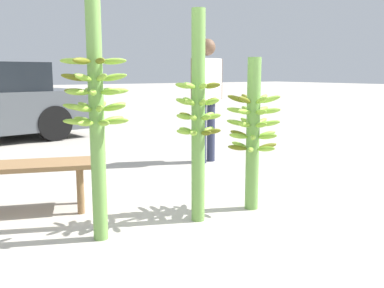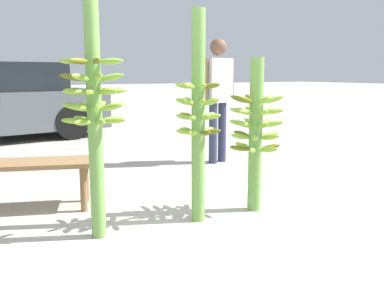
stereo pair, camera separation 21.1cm
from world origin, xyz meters
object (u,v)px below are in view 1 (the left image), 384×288
(banana_stalk_left, at_px, (96,111))
(banana_stalk_right, at_px, (253,131))
(banana_stalk_center, at_px, (198,116))
(market_bench, at_px, (3,171))
(vendor_person, at_px, (207,89))

(banana_stalk_left, height_order, banana_stalk_right, banana_stalk_left)
(banana_stalk_center, bearing_deg, market_bench, 140.90)
(banana_stalk_center, relative_size, banana_stalk_right, 1.27)
(vendor_person, xyz_separation_m, market_bench, (-2.70, -0.81, -0.61))
(banana_stalk_left, bearing_deg, market_bench, 115.46)
(banana_stalk_right, bearing_deg, banana_stalk_left, 177.05)
(vendor_person, bearing_deg, banana_stalk_center, -140.47)
(banana_stalk_center, xyz_separation_m, vendor_person, (1.41, 1.86, 0.12))
(banana_stalk_left, bearing_deg, banana_stalk_center, -4.33)
(banana_stalk_center, bearing_deg, vendor_person, 52.80)
(banana_stalk_left, xyz_separation_m, vendor_person, (2.23, 1.80, 0.05))
(banana_stalk_left, distance_m, banana_stalk_center, 0.83)
(market_bench, bearing_deg, banana_stalk_center, -19.74)
(market_bench, bearing_deg, banana_stalk_left, -45.17)
(banana_stalk_left, relative_size, market_bench, 1.09)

